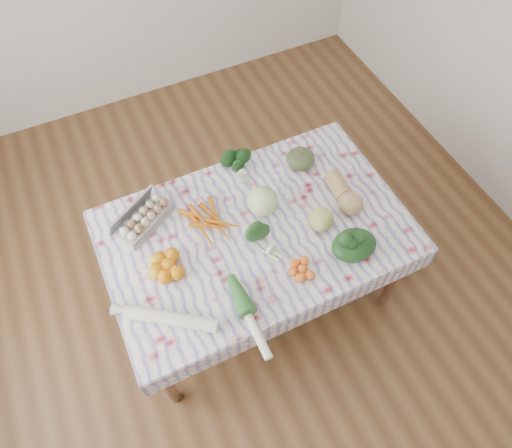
# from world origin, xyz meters

# --- Properties ---
(ground) EXTENTS (4.50, 4.50, 0.00)m
(ground) POSITION_xyz_m (0.00, 0.00, 0.00)
(ground) COLOR brown
(ground) RESTS_ON ground
(dining_table) EXTENTS (1.60, 1.00, 0.75)m
(dining_table) POSITION_xyz_m (0.00, 0.00, 0.68)
(dining_table) COLOR brown
(dining_table) RESTS_ON ground
(tablecloth) EXTENTS (1.66, 1.06, 0.01)m
(tablecloth) POSITION_xyz_m (0.00, 0.00, 0.76)
(tablecloth) COLOR white
(tablecloth) RESTS_ON dining_table
(egg_carton) EXTENTS (0.36, 0.29, 0.09)m
(egg_carton) POSITION_xyz_m (-0.53, 0.29, 0.81)
(egg_carton) COLOR #9D9D99
(egg_carton) RESTS_ON tablecloth
(carrot_bunch) EXTENTS (0.31, 0.30, 0.04)m
(carrot_bunch) POSITION_xyz_m (-0.22, 0.15, 0.78)
(carrot_bunch) COLOR #C9610A
(carrot_bunch) RESTS_ON tablecloth
(kale_bunch) EXTENTS (0.16, 0.15, 0.13)m
(kale_bunch) POSITION_xyz_m (0.09, 0.42, 0.83)
(kale_bunch) COLOR #143612
(kale_bunch) RESTS_ON tablecloth
(kabocha_squash) EXTENTS (0.20, 0.20, 0.11)m
(kabocha_squash) POSITION_xyz_m (0.44, 0.31, 0.82)
(kabocha_squash) COLOR #41502B
(kabocha_squash) RESTS_ON tablecloth
(cabbage) EXTENTS (0.22, 0.22, 0.17)m
(cabbage) POSITION_xyz_m (0.09, 0.10, 0.85)
(cabbage) COLOR #CCDF90
(cabbage) RESTS_ON tablecloth
(butternut_squash) EXTENTS (0.15, 0.30, 0.13)m
(butternut_squash) POSITION_xyz_m (0.54, -0.02, 0.83)
(butternut_squash) COLOR tan
(butternut_squash) RESTS_ON tablecloth
(orange_cluster) EXTENTS (0.27, 0.27, 0.08)m
(orange_cluster) POSITION_xyz_m (-0.51, -0.03, 0.80)
(orange_cluster) COLOR orange
(orange_cluster) RESTS_ON tablecloth
(broccoli) EXTENTS (0.20, 0.20, 0.12)m
(broccoli) POSITION_xyz_m (-0.01, -0.12, 0.82)
(broccoli) COLOR #1F4B1D
(broccoli) RESTS_ON tablecloth
(mandarin_cluster) EXTENTS (0.20, 0.20, 0.05)m
(mandarin_cluster) POSITION_xyz_m (0.11, -0.33, 0.79)
(mandarin_cluster) COLOR orange
(mandarin_cluster) RESTS_ON tablecloth
(grapefruit) EXTENTS (0.16, 0.16, 0.13)m
(grapefruit) POSITION_xyz_m (0.33, -0.13, 0.83)
(grapefruit) COLOR #BFC15F
(grapefruit) RESTS_ON tablecloth
(spinach_bag) EXTENTS (0.28, 0.24, 0.11)m
(spinach_bag) POSITION_xyz_m (0.41, -0.34, 0.82)
(spinach_bag) COLOR black
(spinach_bag) RESTS_ON tablecloth
(daikon) EXTENTS (0.43, 0.33, 0.07)m
(daikon) POSITION_xyz_m (-0.59, -0.30, 0.80)
(daikon) COLOR white
(daikon) RESTS_ON tablecloth
(leek) EXTENTS (0.05, 0.44, 0.05)m
(leek) POSITION_xyz_m (-0.25, -0.45, 0.79)
(leek) COLOR white
(leek) RESTS_ON tablecloth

